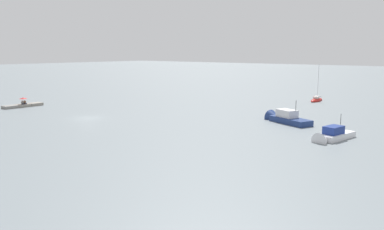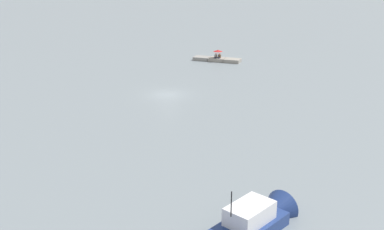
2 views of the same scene
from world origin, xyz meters
The scene contains 8 objects.
ground_plane centered at (0.00, 0.00, 0.00)m, with size 500.00×500.00×0.00m, color slate.
seawall_pier centered at (0.00, -19.98, 0.27)m, with size 7.40×1.88×0.54m.
person_seated_brown_left centered at (-0.41, -19.88, 0.79)m, with size 0.42×0.62×0.73m.
person_seated_grey_right centered at (0.15, -19.76, 0.79)m, with size 0.42×0.62×0.73m.
umbrella_open_red centered at (-0.14, -19.96, 1.66)m, with size 1.41×1.41×1.30m.
sailboat_red_far centered at (-43.15, 19.80, 0.27)m, with size 5.48×1.80×8.01m.
motorboat_white_near centered at (-8.95, 35.25, 0.39)m, with size 6.87×3.19×3.71m.
motorboat_navy_mid centered at (-16.38, 25.55, 0.47)m, with size 5.23×8.17×4.41m.
Camera 1 is at (37.10, 51.26, 10.55)m, focal length 36.93 mm.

